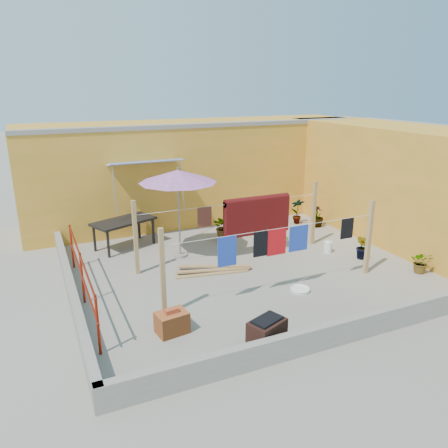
% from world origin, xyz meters
% --- Properties ---
extents(ground, '(80.00, 80.00, 0.00)m').
position_xyz_m(ground, '(0.00, 0.00, 0.00)').
color(ground, '#9E998E').
rests_on(ground, ground).
extents(wall_back, '(11.00, 3.27, 3.21)m').
position_xyz_m(wall_back, '(0.50, 4.69, 1.61)').
color(wall_back, orange).
rests_on(wall_back, ground).
extents(wall_right, '(2.40, 9.00, 3.20)m').
position_xyz_m(wall_right, '(5.20, 0.00, 1.60)').
color(wall_right, orange).
rests_on(wall_right, ground).
extents(parapet_front, '(8.30, 0.16, 0.44)m').
position_xyz_m(parapet_front, '(0.00, -3.58, 0.22)').
color(parapet_front, gray).
rests_on(parapet_front, ground).
extents(parapet_left, '(0.16, 7.30, 0.44)m').
position_xyz_m(parapet_left, '(-4.08, 0.00, 0.22)').
color(parapet_left, gray).
rests_on(parapet_left, ground).
extents(red_railing, '(0.05, 4.20, 1.10)m').
position_xyz_m(red_railing, '(-3.85, -0.20, 0.72)').
color(red_railing, maroon).
rests_on(red_railing, ground).
extents(clothesline_rig, '(5.09, 2.35, 1.80)m').
position_xyz_m(clothesline_rig, '(0.57, 0.55, 1.03)').
color(clothesline_rig, tan).
rests_on(clothesline_rig, ground).
extents(patio_umbrella, '(2.04, 2.04, 2.37)m').
position_xyz_m(patio_umbrella, '(-1.21, 1.43, 2.12)').
color(patio_umbrella, gray).
rests_on(patio_umbrella, ground).
extents(outdoor_table, '(1.87, 1.42, 0.79)m').
position_xyz_m(outdoor_table, '(-2.39, 2.70, 0.71)').
color(outdoor_table, black).
rests_on(outdoor_table, ground).
extents(brick_stack, '(0.60, 0.48, 0.48)m').
position_xyz_m(brick_stack, '(-2.55, -2.05, 0.21)').
color(brick_stack, '#AA5727').
rests_on(brick_stack, ground).
extents(lumber_pile, '(1.88, 0.85, 0.11)m').
position_xyz_m(lumber_pile, '(-0.82, 0.11, 0.06)').
color(lumber_pile, tan).
rests_on(lumber_pile, ground).
extents(brazier, '(0.73, 0.61, 0.56)m').
position_xyz_m(brazier, '(-1.23, -3.18, 0.27)').
color(brazier, black).
rests_on(brazier, ground).
extents(white_basin, '(0.44, 0.44, 0.08)m').
position_xyz_m(white_basin, '(0.51, -1.59, 0.04)').
color(white_basin, white).
rests_on(white_basin, ground).
extents(water_jug_a, '(0.22, 0.22, 0.35)m').
position_xyz_m(water_jug_a, '(2.49, 0.07, 0.15)').
color(water_jug_a, white).
rests_on(water_jug_a, ground).
extents(water_jug_b, '(0.21, 0.21, 0.33)m').
position_xyz_m(water_jug_b, '(3.70, 0.82, 0.14)').
color(water_jug_b, white).
rests_on(water_jug_b, ground).
extents(green_hose, '(0.46, 0.46, 0.07)m').
position_xyz_m(green_hose, '(1.92, 1.53, 0.03)').
color(green_hose, '#1D7D1B').
rests_on(green_hose, ground).
extents(plant_back_a, '(0.85, 0.79, 0.79)m').
position_xyz_m(plant_back_a, '(0.39, 2.16, 0.39)').
color(plant_back_a, '#205919').
rests_on(plant_back_a, ground).
extents(plant_back_b, '(0.43, 0.43, 0.71)m').
position_xyz_m(plant_back_b, '(3.57, 2.06, 0.36)').
color(plant_back_b, '#205919').
rests_on(plant_back_b, ground).
extents(plant_right_a, '(0.51, 0.40, 0.85)m').
position_xyz_m(plant_right_a, '(3.18, 2.59, 0.43)').
color(plant_right_a, '#205919').
rests_on(plant_right_a, ground).
extents(plant_right_b, '(0.35, 0.41, 0.66)m').
position_xyz_m(plant_right_b, '(3.00, -0.69, 0.33)').
color(plant_right_b, '#205919').
rests_on(plant_right_b, ground).
extents(plant_right_c, '(0.65, 0.65, 0.55)m').
position_xyz_m(plant_right_c, '(3.70, -1.94, 0.27)').
color(plant_right_c, '#205919').
rests_on(plant_right_c, ground).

